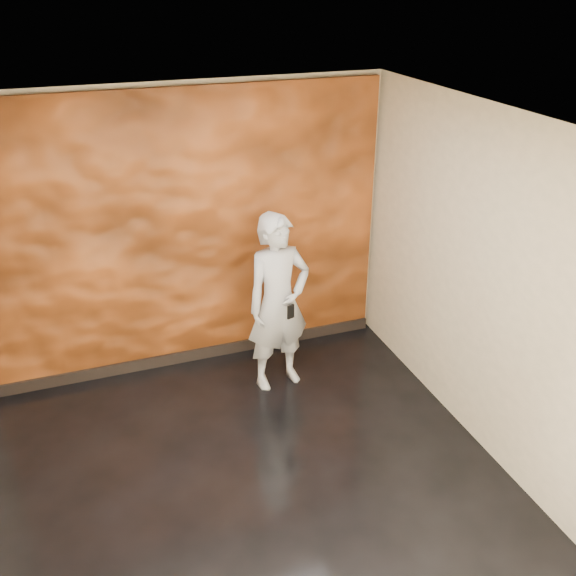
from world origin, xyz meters
name	(u,v)px	position (x,y,z in m)	size (l,w,h in m)	color
room	(245,331)	(0.00, 0.00, 1.40)	(4.02, 4.02, 2.81)	black
feature_wall	(187,235)	(0.00, 1.96, 1.38)	(3.90, 0.06, 2.75)	#C65C22
baseboard	(196,354)	(0.00, 1.92, 0.06)	(3.90, 0.04, 0.12)	black
man	(278,303)	(0.68, 1.26, 0.87)	(0.64, 0.42, 1.75)	#9BA0AB
phone	(291,312)	(0.71, 1.00, 0.90)	(0.07, 0.01, 0.13)	black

